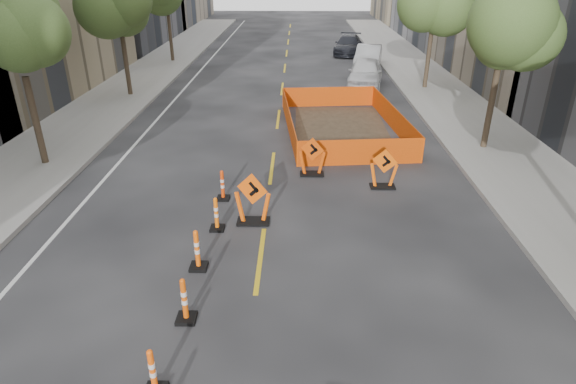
{
  "coord_description": "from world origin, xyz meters",
  "views": [
    {
      "loc": [
        0.92,
        -6.32,
        6.91
      ],
      "look_at": [
        0.68,
        5.67,
        1.1
      ],
      "focal_mm": 30.0,
      "sensor_mm": 36.0,
      "label": 1
    }
  ],
  "objects_px": {
    "chevron_sign_left": "(253,198)",
    "parked_car_near": "(365,73)",
    "channelizer_4": "(184,300)",
    "channelizer_5": "(197,250)",
    "channelizer_6": "(216,214)",
    "chevron_sign_center": "(312,156)",
    "channelizer_3": "(153,372)",
    "channelizer_7": "(222,185)",
    "chevron_sign_right": "(384,168)",
    "parked_car_mid": "(368,57)",
    "parked_car_far": "(348,45)"
  },
  "relations": [
    {
      "from": "channelizer_6",
      "to": "parked_car_mid",
      "type": "bearing_deg",
      "value": 72.43
    },
    {
      "from": "channelizer_5",
      "to": "chevron_sign_right",
      "type": "bearing_deg",
      "value": 42.19
    },
    {
      "from": "chevron_sign_center",
      "to": "parked_car_mid",
      "type": "xyz_separation_m",
      "value": [
        4.38,
        18.7,
        0.07
      ]
    },
    {
      "from": "chevron_sign_left",
      "to": "parked_car_near",
      "type": "height_order",
      "value": "parked_car_near"
    },
    {
      "from": "channelizer_5",
      "to": "channelizer_7",
      "type": "height_order",
      "value": "channelizer_5"
    },
    {
      "from": "parked_car_mid",
      "to": "channelizer_3",
      "type": "bearing_deg",
      "value": -92.72
    },
    {
      "from": "channelizer_7",
      "to": "chevron_sign_right",
      "type": "height_order",
      "value": "chevron_sign_right"
    },
    {
      "from": "channelizer_5",
      "to": "chevron_sign_left",
      "type": "distance_m",
      "value": 2.6
    },
    {
      "from": "channelizer_6",
      "to": "channelizer_3",
      "type": "bearing_deg",
      "value": -92.17
    },
    {
      "from": "channelizer_7",
      "to": "channelizer_6",
      "type": "bearing_deg",
      "value": -87.03
    },
    {
      "from": "parked_car_near",
      "to": "parked_car_mid",
      "type": "relative_size",
      "value": 1.01
    },
    {
      "from": "channelizer_7",
      "to": "chevron_sign_left",
      "type": "height_order",
      "value": "chevron_sign_left"
    },
    {
      "from": "chevron_sign_left",
      "to": "parked_car_mid",
      "type": "relative_size",
      "value": 0.33
    },
    {
      "from": "channelizer_5",
      "to": "chevron_sign_center",
      "type": "bearing_deg",
      "value": 63.02
    },
    {
      "from": "chevron_sign_right",
      "to": "parked_car_far",
      "type": "bearing_deg",
      "value": 110.64
    },
    {
      "from": "chevron_sign_left",
      "to": "parked_car_far",
      "type": "xyz_separation_m",
      "value": [
        5.29,
        27.83,
        -0.07
      ]
    },
    {
      "from": "chevron_sign_center",
      "to": "parked_car_near",
      "type": "xyz_separation_m",
      "value": [
        3.5,
        13.35,
        0.11
      ]
    },
    {
      "from": "channelizer_5",
      "to": "channelizer_7",
      "type": "distance_m",
      "value": 3.81
    },
    {
      "from": "chevron_sign_center",
      "to": "parked_car_far",
      "type": "height_order",
      "value": "parked_car_far"
    },
    {
      "from": "channelizer_7",
      "to": "parked_car_near",
      "type": "relative_size",
      "value": 0.21
    },
    {
      "from": "channelizer_5",
      "to": "chevron_sign_center",
      "type": "relative_size",
      "value": 0.77
    },
    {
      "from": "channelizer_3",
      "to": "channelizer_5",
      "type": "xyz_separation_m",
      "value": [
        0.05,
        3.81,
        0.05
      ]
    },
    {
      "from": "chevron_sign_left",
      "to": "parked_car_mid",
      "type": "xyz_separation_m",
      "value": [
        6.16,
        22.18,
        -0.01
      ]
    },
    {
      "from": "channelizer_7",
      "to": "parked_car_near",
      "type": "distance_m",
      "value": 16.62
    },
    {
      "from": "channelizer_3",
      "to": "channelizer_4",
      "type": "distance_m",
      "value": 1.91
    },
    {
      "from": "parked_car_mid",
      "to": "channelizer_7",
      "type": "bearing_deg",
      "value": -97.45
    },
    {
      "from": "channelizer_3",
      "to": "parked_car_mid",
      "type": "relative_size",
      "value": 0.21
    },
    {
      "from": "channelizer_3",
      "to": "parked_car_near",
      "type": "height_order",
      "value": "parked_car_near"
    },
    {
      "from": "channelizer_4",
      "to": "chevron_sign_center",
      "type": "height_order",
      "value": "chevron_sign_center"
    },
    {
      "from": "channelizer_4",
      "to": "chevron_sign_left",
      "type": "xyz_separation_m",
      "value": [
        1.07,
        4.22,
        0.26
      ]
    },
    {
      "from": "channelizer_6",
      "to": "channelizer_7",
      "type": "distance_m",
      "value": 1.91
    },
    {
      "from": "channelizer_7",
      "to": "parked_car_far",
      "type": "relative_size",
      "value": 0.2
    },
    {
      "from": "channelizer_6",
      "to": "parked_car_mid",
      "type": "distance_m",
      "value": 23.7
    },
    {
      "from": "parked_car_near",
      "to": "parked_car_mid",
      "type": "distance_m",
      "value": 5.42
    },
    {
      "from": "channelizer_4",
      "to": "parked_car_near",
      "type": "height_order",
      "value": "parked_car_near"
    },
    {
      "from": "chevron_sign_left",
      "to": "parked_car_near",
      "type": "xyz_separation_m",
      "value": [
        5.29,
        16.84,
        0.03
      ]
    },
    {
      "from": "chevron_sign_left",
      "to": "parked_car_mid",
      "type": "distance_m",
      "value": 23.02
    },
    {
      "from": "parked_car_far",
      "to": "parked_car_near",
      "type": "bearing_deg",
      "value": -79.74
    },
    {
      "from": "channelizer_4",
      "to": "chevron_sign_right",
      "type": "height_order",
      "value": "chevron_sign_right"
    },
    {
      "from": "channelizer_7",
      "to": "parked_car_mid",
      "type": "distance_m",
      "value": 21.92
    },
    {
      "from": "channelizer_4",
      "to": "channelizer_6",
      "type": "relative_size",
      "value": 1.05
    },
    {
      "from": "channelizer_5",
      "to": "channelizer_6",
      "type": "relative_size",
      "value": 1.07
    },
    {
      "from": "chevron_sign_left",
      "to": "chevron_sign_right",
      "type": "distance_m",
      "value": 4.82
    },
    {
      "from": "parked_car_far",
      "to": "parked_car_mid",
      "type": "bearing_deg",
      "value": -70.98
    },
    {
      "from": "chevron_sign_center",
      "to": "channelizer_6",
      "type": "bearing_deg",
      "value": -105.06
    },
    {
      "from": "channelizer_4",
      "to": "channelizer_5",
      "type": "distance_m",
      "value": 1.91
    },
    {
      "from": "parked_car_near",
      "to": "parked_car_far",
      "type": "height_order",
      "value": "parked_car_near"
    },
    {
      "from": "parked_car_mid",
      "to": "parked_car_far",
      "type": "xyz_separation_m",
      "value": [
        -0.87,
        5.65,
        -0.06
      ]
    },
    {
      "from": "channelizer_7",
      "to": "parked_car_mid",
      "type": "relative_size",
      "value": 0.21
    },
    {
      "from": "parked_car_mid",
      "to": "parked_car_far",
      "type": "distance_m",
      "value": 5.72
    }
  ]
}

